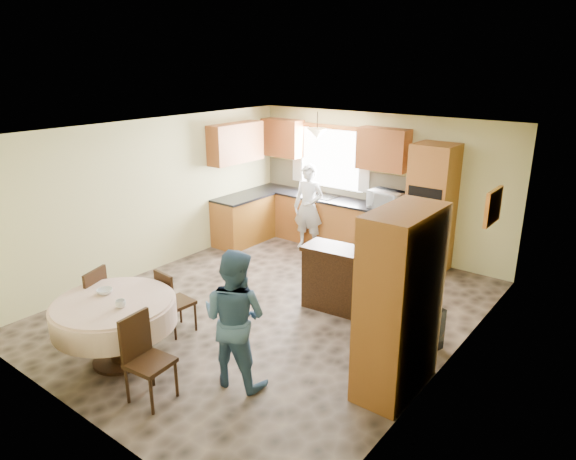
% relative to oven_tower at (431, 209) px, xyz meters
% --- Properties ---
extents(floor, '(5.00, 6.00, 0.01)m').
position_rel_oven_tower_xyz_m(floor, '(-1.15, -2.69, -1.06)').
color(floor, '#6F5C4E').
rests_on(floor, ground).
extents(ceiling, '(5.00, 6.00, 0.01)m').
position_rel_oven_tower_xyz_m(ceiling, '(-1.15, -2.69, 1.44)').
color(ceiling, white).
rests_on(ceiling, wall_back).
extents(wall_back, '(5.00, 0.02, 2.50)m').
position_rel_oven_tower_xyz_m(wall_back, '(-1.15, 0.31, 0.19)').
color(wall_back, '#C9C581').
rests_on(wall_back, floor).
extents(wall_front, '(5.00, 0.02, 2.50)m').
position_rel_oven_tower_xyz_m(wall_front, '(-1.15, -5.69, 0.19)').
color(wall_front, '#C9C581').
rests_on(wall_front, floor).
extents(wall_left, '(0.02, 6.00, 2.50)m').
position_rel_oven_tower_xyz_m(wall_left, '(-3.65, -2.69, 0.19)').
color(wall_left, '#C9C581').
rests_on(wall_left, floor).
extents(wall_right, '(0.02, 6.00, 2.50)m').
position_rel_oven_tower_xyz_m(wall_right, '(1.35, -2.69, 0.19)').
color(wall_right, '#C9C581').
rests_on(wall_right, floor).
extents(window, '(1.40, 0.03, 1.10)m').
position_rel_oven_tower_xyz_m(window, '(-2.15, 0.29, 0.54)').
color(window, white).
rests_on(window, wall_back).
extents(curtain_left, '(0.22, 0.02, 1.15)m').
position_rel_oven_tower_xyz_m(curtain_left, '(-2.90, 0.24, 0.59)').
color(curtain_left, white).
rests_on(curtain_left, wall_back).
extents(curtain_right, '(0.22, 0.02, 1.15)m').
position_rel_oven_tower_xyz_m(curtain_right, '(-1.40, 0.24, 0.59)').
color(curtain_right, white).
rests_on(curtain_right, wall_back).
extents(base_cab_back, '(3.30, 0.60, 0.88)m').
position_rel_oven_tower_xyz_m(base_cab_back, '(-2.00, 0.01, -0.62)').
color(base_cab_back, '#AF5F2E').
rests_on(base_cab_back, floor).
extents(counter_back, '(3.30, 0.64, 0.04)m').
position_rel_oven_tower_xyz_m(counter_back, '(-2.00, 0.01, -0.16)').
color(counter_back, black).
rests_on(counter_back, base_cab_back).
extents(base_cab_left, '(0.60, 1.20, 0.88)m').
position_rel_oven_tower_xyz_m(base_cab_left, '(-3.35, -0.89, -0.62)').
color(base_cab_left, '#AF5F2E').
rests_on(base_cab_left, floor).
extents(counter_left, '(0.64, 1.20, 0.04)m').
position_rel_oven_tower_xyz_m(counter_left, '(-3.35, -0.89, -0.16)').
color(counter_left, black).
rests_on(counter_left, base_cab_left).
extents(backsplash, '(3.30, 0.02, 0.55)m').
position_rel_oven_tower_xyz_m(backsplash, '(-2.00, 0.30, 0.12)').
color(backsplash, '#C5B68B').
rests_on(backsplash, wall_back).
extents(wall_cab_left, '(0.85, 0.33, 0.72)m').
position_rel_oven_tower_xyz_m(wall_cab_left, '(-3.20, 0.15, 0.85)').
color(wall_cab_left, '#A85B2A').
rests_on(wall_cab_left, wall_back).
extents(wall_cab_right, '(0.90, 0.33, 0.72)m').
position_rel_oven_tower_xyz_m(wall_cab_right, '(-1.00, 0.15, 0.85)').
color(wall_cab_right, '#A85B2A').
rests_on(wall_cab_right, wall_back).
extents(wall_cab_side, '(0.33, 1.20, 0.72)m').
position_rel_oven_tower_xyz_m(wall_cab_side, '(-3.48, -0.89, 0.85)').
color(wall_cab_side, '#A85B2A').
rests_on(wall_cab_side, wall_left).
extents(oven_tower, '(0.66, 0.62, 2.12)m').
position_rel_oven_tower_xyz_m(oven_tower, '(0.00, 0.00, 0.00)').
color(oven_tower, '#AF5F2E').
rests_on(oven_tower, floor).
extents(oven_upper, '(0.56, 0.01, 0.45)m').
position_rel_oven_tower_xyz_m(oven_upper, '(0.00, -0.31, 0.19)').
color(oven_upper, black).
rests_on(oven_upper, oven_tower).
extents(oven_lower, '(0.56, 0.01, 0.45)m').
position_rel_oven_tower_xyz_m(oven_lower, '(0.00, -0.31, -0.31)').
color(oven_lower, black).
rests_on(oven_lower, oven_tower).
extents(pendant, '(0.36, 0.36, 0.18)m').
position_rel_oven_tower_xyz_m(pendant, '(-2.15, -0.19, 1.06)').
color(pendant, beige).
rests_on(pendant, ceiling).
extents(sideboard, '(1.25, 0.62, 0.86)m').
position_rel_oven_tower_xyz_m(sideboard, '(-0.30, -2.14, -0.63)').
color(sideboard, '#321D0D').
rests_on(sideboard, floor).
extents(space_heater, '(0.45, 0.37, 0.53)m').
position_rel_oven_tower_xyz_m(space_heater, '(0.98, -2.34, -0.80)').
color(space_heater, black).
rests_on(space_heater, floor).
extents(cupboard, '(0.52, 1.05, 2.00)m').
position_rel_oven_tower_xyz_m(cupboard, '(1.07, -3.34, -0.06)').
color(cupboard, '#AF5F2E').
rests_on(cupboard, floor).
extents(dining_table, '(1.39, 1.39, 0.79)m').
position_rel_oven_tower_xyz_m(dining_table, '(-1.70, -4.87, -0.44)').
color(dining_table, '#321D0D').
rests_on(dining_table, floor).
extents(chair_left, '(0.52, 0.52, 0.95)m').
position_rel_oven_tower_xyz_m(chair_left, '(-2.40, -4.74, -0.53)').
color(chair_left, '#321D0D').
rests_on(chair_left, floor).
extents(chair_back, '(0.41, 0.41, 0.87)m').
position_rel_oven_tower_xyz_m(chair_back, '(-1.71, -4.04, -0.58)').
color(chair_back, '#321D0D').
rests_on(chair_back, floor).
extents(chair_right, '(0.44, 0.44, 0.94)m').
position_rel_oven_tower_xyz_m(chair_right, '(-0.89, -5.09, -0.54)').
color(chair_right, '#321D0D').
rests_on(chair_right, floor).
extents(framed_picture, '(0.06, 0.54, 0.45)m').
position_rel_oven_tower_xyz_m(framed_picture, '(1.32, -1.31, 0.55)').
color(framed_picture, '#CD8C3C').
rests_on(framed_picture, wall_right).
extents(microwave, '(0.63, 0.46, 0.33)m').
position_rel_oven_tower_xyz_m(microwave, '(-0.79, -0.04, 0.02)').
color(microwave, silver).
rests_on(microwave, counter_back).
extents(person_sink, '(0.64, 0.47, 1.58)m').
position_rel_oven_tower_xyz_m(person_sink, '(-2.18, -0.39, -0.27)').
color(person_sink, silver).
rests_on(person_sink, floor).
extents(person_dining, '(0.85, 0.72, 1.54)m').
position_rel_oven_tower_xyz_m(person_dining, '(-0.35, -4.31, -0.29)').
color(person_dining, '#3A5C80').
rests_on(person_dining, floor).
extents(bowl_sideboard, '(0.26, 0.26, 0.05)m').
position_rel_oven_tower_xyz_m(bowl_sideboard, '(-0.56, -2.14, -0.18)').
color(bowl_sideboard, '#B2B2B2').
rests_on(bowl_sideboard, sideboard).
extents(bottle_sideboard, '(0.11, 0.11, 0.27)m').
position_rel_oven_tower_xyz_m(bottle_sideboard, '(0.03, -2.14, -0.07)').
color(bottle_sideboard, silver).
rests_on(bottle_sideboard, sideboard).
extents(cup_table, '(0.12, 0.12, 0.09)m').
position_rel_oven_tower_xyz_m(cup_table, '(-1.48, -4.92, -0.22)').
color(cup_table, '#B2B2B2').
rests_on(cup_table, dining_table).
extents(bowl_table, '(0.20, 0.20, 0.06)m').
position_rel_oven_tower_xyz_m(bowl_table, '(-1.93, -4.82, -0.24)').
color(bowl_table, '#B2B2B2').
rests_on(bowl_table, dining_table).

